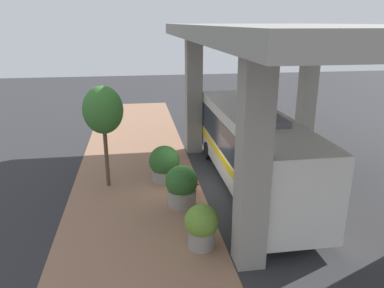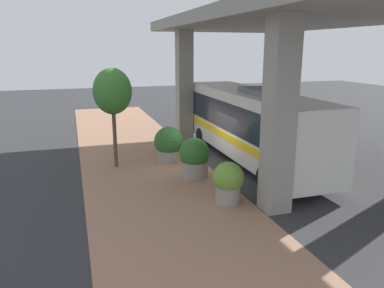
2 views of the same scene
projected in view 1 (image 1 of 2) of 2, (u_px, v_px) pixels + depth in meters
The scene contains 9 objects.
ground_plane at pixel (202, 190), 17.40m from camera, with size 80.00×80.00×0.00m, color #2D2D30.
sidewalk_strip at pixel (137, 194), 16.96m from camera, with size 6.00×40.00×0.02m.
overpass at pixel (295, 47), 15.98m from camera, with size 9.40×19.24×7.35m.
bus at pixel (252, 146), 17.09m from camera, with size 2.74×11.79×3.83m.
fire_hydrant at pixel (194, 185), 16.91m from camera, with size 0.46×0.22×0.88m.
planter_front at pixel (202, 226), 12.75m from camera, with size 1.17×1.17×1.60m.
planter_middle at pixel (182, 186), 15.71m from camera, with size 1.37×1.37×1.79m.
planter_back at pixel (164, 164), 18.15m from camera, with size 1.50×1.50×1.80m.
street_tree_near at pixel (103, 111), 16.75m from camera, with size 1.81×1.81×4.79m.
Camera 1 is at (-2.88, -15.62, 7.45)m, focal length 35.00 mm.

